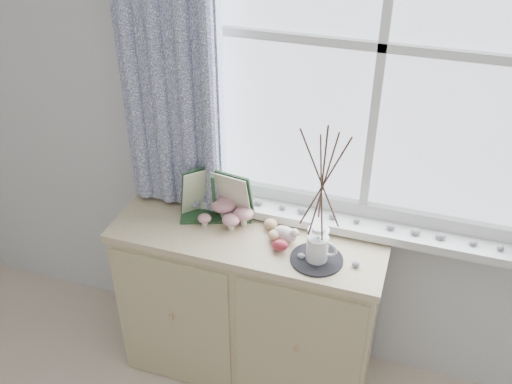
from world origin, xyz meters
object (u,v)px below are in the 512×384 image
toadstool_cluster (228,211)px  twig_pitcher (323,180)px  botanical_book (213,197)px  sideboard (249,304)px

toadstool_cluster → twig_pitcher: bearing=-16.8°
botanical_book → toadstool_cluster: 0.09m
botanical_book → toadstool_cluster: (0.07, 0.01, -0.07)m
toadstool_cluster → botanical_book: bearing=-167.4°
sideboard → toadstool_cluster: bearing=157.1°
botanical_book → twig_pitcher: 0.57m
toadstool_cluster → twig_pitcher: twig_pitcher is taller
twig_pitcher → sideboard: bearing=176.3°
botanical_book → sideboard: bearing=-29.9°
botanical_book → toadstool_cluster: botanical_book is taller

